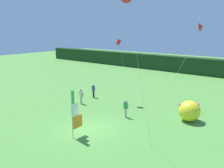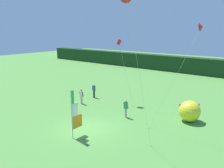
% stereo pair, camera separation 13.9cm
% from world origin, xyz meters
% --- Properties ---
extents(ground_plane, '(120.00, 120.00, 0.00)m').
position_xyz_m(ground_plane, '(0.00, 0.00, 0.00)').
color(ground_plane, '#518E3D').
extents(distant_treeline, '(80.00, 2.40, 2.97)m').
position_xyz_m(distant_treeline, '(0.00, 29.58, 1.48)').
color(distant_treeline, '#193819').
rests_on(distant_treeline, ground).
extents(banner_flag, '(0.06, 1.03, 3.73)m').
position_xyz_m(banner_flag, '(0.24, -1.67, 1.79)').
color(banner_flag, '#B7B7BC').
rests_on(banner_flag, ground).
extents(person_near_banner, '(0.55, 0.48, 1.63)m').
position_xyz_m(person_near_banner, '(-5.18, 4.19, 0.87)').
color(person_near_banner, '#B7B2A3').
rests_on(person_near_banner, ground).
extents(person_mid_field, '(0.55, 0.48, 1.68)m').
position_xyz_m(person_mid_field, '(-5.71, 6.76, 0.90)').
color(person_mid_field, black).
rests_on(person_mid_field, ground).
extents(person_far_left, '(0.55, 0.48, 1.71)m').
position_xyz_m(person_far_left, '(0.91, 3.92, 0.92)').
color(person_far_left, '#B7B2A3').
rests_on(person_far_left, ground).
extents(inflatable_balloon, '(1.87, 1.89, 1.87)m').
position_xyz_m(inflatable_balloon, '(5.82, 6.70, 0.94)').
color(inflatable_balloon, yellow).
rests_on(inflatable_balloon, ground).
extents(kite_red_delta_0, '(3.51, 0.79, 8.39)m').
position_xyz_m(kite_red_delta_0, '(7.14, 3.63, 8.01)').
color(kite_red_delta_0, brown).
rests_on(kite_red_delta_0, ground).
extents(kite_red_box_2, '(2.70, 0.89, 6.94)m').
position_xyz_m(kite_red_box_2, '(-2.63, 7.51, 6.56)').
color(kite_red_box_2, brown).
rests_on(kite_red_box_2, ground).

